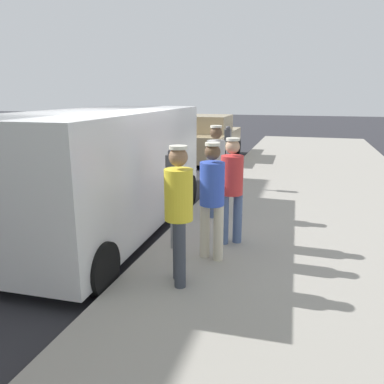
% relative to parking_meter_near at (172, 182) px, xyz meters
% --- Properties ---
extents(ground_plane, '(80.00, 80.00, 0.00)m').
position_rel_parking_meter_near_xyz_m(ground_plane, '(-1.35, 0.48, -1.18)').
color(ground_plane, '#2D2D33').
extents(sidewalk_slab, '(5.00, 32.00, 0.15)m').
position_rel_parking_meter_near_xyz_m(sidewalk_slab, '(2.15, 0.48, -1.11)').
color(sidewalk_slab, '#9E998E').
rests_on(sidewalk_slab, ground).
extents(parking_meter_near, '(0.14, 0.18, 1.52)m').
position_rel_parking_meter_near_xyz_m(parking_meter_near, '(0.00, 0.00, 0.00)').
color(parking_meter_near, gray).
rests_on(parking_meter_near, sidewalk_slab).
extents(parking_meter_far, '(0.14, 0.18, 1.52)m').
position_rel_parking_meter_near_xyz_m(parking_meter_far, '(0.00, 4.10, 0.00)').
color(parking_meter_far, gray).
rests_on(parking_meter_far, sidewalk_slab).
extents(pedestrian_in_blue, '(0.35, 0.34, 1.65)m').
position_rel_parking_meter_near_xyz_m(pedestrian_in_blue, '(0.64, -0.19, -0.09)').
color(pedestrian_in_blue, beige).
rests_on(pedestrian_in_blue, sidewalk_slab).
extents(pedestrian_in_red, '(0.34, 0.34, 1.64)m').
position_rel_parking_meter_near_xyz_m(pedestrian_in_red, '(0.79, 0.46, -0.09)').
color(pedestrian_in_red, '#4C608C').
rests_on(pedestrian_in_red, sidewalk_slab).
extents(pedestrian_in_gray, '(0.34, 0.36, 1.71)m').
position_rel_parking_meter_near_xyz_m(pedestrian_in_gray, '(0.24, 1.75, -0.05)').
color(pedestrian_in_gray, '#4C608C').
rests_on(pedestrian_in_gray, sidewalk_slab).
extents(pedestrian_in_yellow, '(0.34, 0.34, 1.70)m').
position_rel_parking_meter_near_xyz_m(pedestrian_in_yellow, '(0.44, -1.02, -0.05)').
color(pedestrian_in_yellow, '#383D47').
rests_on(pedestrian_in_yellow, sidewalk_slab).
extents(parked_van, '(2.26, 5.26, 2.15)m').
position_rel_parking_meter_near_xyz_m(parked_van, '(-1.50, 0.73, -0.03)').
color(parked_van, white).
rests_on(parked_van, ground).
extents(parked_sedan_ahead, '(2.03, 4.44, 1.65)m').
position_rel_parking_meter_near_xyz_m(parked_sedan_ahead, '(-1.70, 8.87, -0.43)').
color(parked_sedan_ahead, tan).
rests_on(parked_sedan_ahead, ground).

